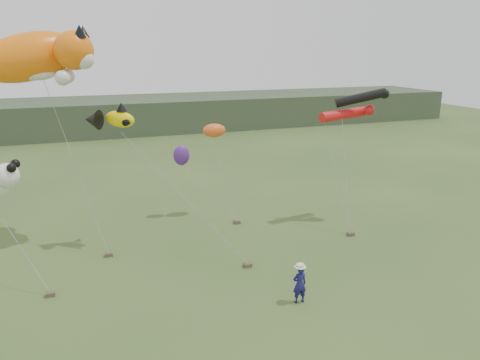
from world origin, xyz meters
name	(u,v)px	position (x,y,z in m)	size (l,w,h in m)	color
ground	(267,296)	(0.00, 0.00, 0.00)	(120.00, 120.00, 0.00)	#385123
headland	(104,116)	(-3.11, 44.69, 1.92)	(90.00, 13.00, 4.00)	#2D3D28
festival_attendant	(300,284)	(1.07, -0.91, 0.83)	(0.60, 0.40, 1.66)	navy
sandbag_anchors	(208,251)	(-1.15, 5.14, 0.10)	(16.29, 5.96, 0.19)	brown
cat_kite	(39,56)	(-8.45, 10.19, 9.89)	(7.03, 3.83, 3.47)	orange
fish_kite	(110,119)	(-5.36, 7.99, 6.84)	(2.83, 1.85, 1.35)	#F8DE01
tube_kites	(355,107)	(8.61, 7.14, 6.96)	(4.03, 1.86, 1.97)	black
misc_kites	(199,142)	(0.06, 10.90, 4.73)	(3.26, 1.09, 2.52)	#ED5B1F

